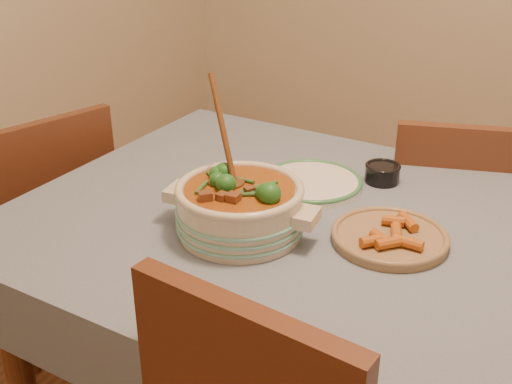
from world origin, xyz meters
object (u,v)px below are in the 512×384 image
Objects in this scene: chair_far at (453,230)px; condiment_bowl at (382,172)px; white_plate at (311,182)px; chair_left at (49,218)px; fried_plate at (390,235)px; dining_table at (365,272)px; stew_casserole at (240,204)px.

condiment_bowl is at bearing 46.28° from chair_far.
chair_far is (0.14, 0.31, -0.29)m from condiment_bowl.
chair_left is (-0.88, -0.13, -0.29)m from white_plate.
dining_table is at bearing -171.92° from fried_plate.
stew_casserole reaches higher than chair_far.
dining_table is at bearing -37.44° from white_plate.
chair_left is at bearing 168.69° from stew_casserole.
white_plate is 0.32m from fried_plate.
fried_plate is at bearing 103.41° from chair_left.
white_plate is at bearing 148.46° from fried_plate.
fried_plate is at bearing 22.94° from stew_casserole.
chair_far is at bearing 88.51° from fried_plate.
chair_far is at bearing 84.21° from dining_table.
white_plate reaches higher than dining_table.
condiment_bowl is 0.11× the size of chair_far.
condiment_bowl is 0.32m from fried_plate.
dining_table is 1.12m from chair_left.
white_plate is at bearing 36.99° from chair_far.
chair_far reaches higher than fried_plate.
white_plate is at bearing 142.56° from dining_table.
dining_table is 0.12m from fried_plate.
chair_far is at bearing 131.00° from chair_left.
white_plate is at bearing -140.58° from condiment_bowl.
chair_far is (0.29, 0.43, -0.27)m from white_plate.
chair_far reaches higher than white_plate.
stew_casserole is (-0.26, -0.12, 0.16)m from dining_table.
chair_left is (-1.15, 0.04, -0.29)m from fried_plate.
stew_casserole is 0.93m from chair_left.
chair_far reaches higher than dining_table.
chair_far is 1.03× the size of chair_left.
condiment_bowl reaches higher than white_plate.
white_plate is 0.39× the size of chair_far.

